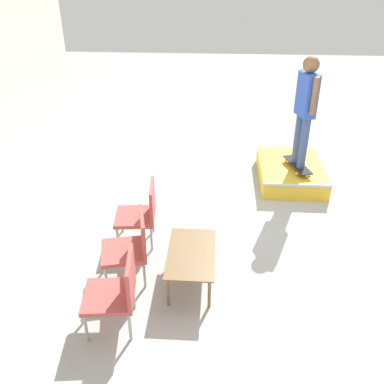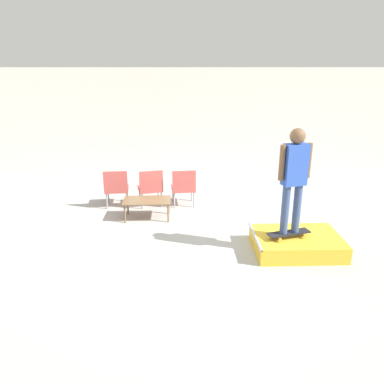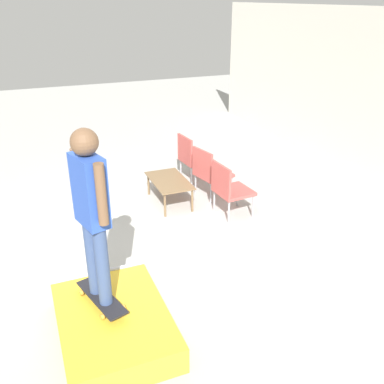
{
  "view_description": "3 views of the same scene",
  "coord_description": "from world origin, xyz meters",
  "px_view_note": "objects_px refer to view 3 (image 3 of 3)",
  "views": [
    {
      "loc": [
        -4.9,
        0.61,
        3.5
      ],
      "look_at": [
        0.12,
        0.93,
        0.63
      ],
      "focal_mm": 40.0,
      "sensor_mm": 36.0,
      "label": 1
    },
    {
      "loc": [
        -0.21,
        -6.44,
        3.06
      ],
      "look_at": [
        0.0,
        0.56,
        0.68
      ],
      "focal_mm": 35.0,
      "sensor_mm": 36.0,
      "label": 2
    },
    {
      "loc": [
        5.18,
        -1.19,
        3.15
      ],
      "look_at": [
        0.07,
        0.87,
        0.62
      ],
      "focal_mm": 40.0,
      "sensor_mm": 36.0,
      "label": 3
    }
  ],
  "objects_px": {
    "patio_chair_center": "(209,171)",
    "patio_chair_right": "(229,187)",
    "skate_ramp_box": "(114,324)",
    "skateboard_on_ramp": "(101,297)",
    "patio_chair_left": "(192,156)",
    "coffee_table": "(169,183)",
    "person_skater": "(91,205)"
  },
  "relations": [
    {
      "from": "patio_chair_center",
      "to": "patio_chair_right",
      "type": "bearing_deg",
      "value": 167.07
    },
    {
      "from": "skate_ramp_box",
      "to": "patio_chair_right",
      "type": "xyz_separation_m",
      "value": [
        -1.93,
        2.25,
        0.33
      ]
    },
    {
      "from": "patio_chair_center",
      "to": "skateboard_on_ramp",
      "type": "bearing_deg",
      "value": 124.35
    },
    {
      "from": "patio_chair_center",
      "to": "patio_chair_left",
      "type": "bearing_deg",
      "value": -12.65
    },
    {
      "from": "skate_ramp_box",
      "to": "patio_chair_center",
      "type": "xyz_separation_m",
      "value": [
        -2.67,
        2.25,
        0.33
      ]
    },
    {
      "from": "skate_ramp_box",
      "to": "skateboard_on_ramp",
      "type": "relative_size",
      "value": 1.92
    },
    {
      "from": "patio_chair_right",
      "to": "coffee_table",
      "type": "bearing_deg",
      "value": 37.65
    },
    {
      "from": "skateboard_on_ramp",
      "to": "patio_chair_left",
      "type": "xyz_separation_m",
      "value": [
        -3.26,
        2.32,
        0.1
      ]
    },
    {
      "from": "patio_chair_right",
      "to": "skateboard_on_ramp",
      "type": "bearing_deg",
      "value": 121.92
    },
    {
      "from": "skate_ramp_box",
      "to": "patio_chair_left",
      "type": "bearing_deg",
      "value": 146.8
    },
    {
      "from": "skateboard_on_ramp",
      "to": "coffee_table",
      "type": "bearing_deg",
      "value": 131.18
    },
    {
      "from": "coffee_table",
      "to": "patio_chair_right",
      "type": "xyz_separation_m",
      "value": [
        0.76,
        0.71,
        0.11
      ]
    },
    {
      "from": "skateboard_on_ramp",
      "to": "patio_chair_right",
      "type": "height_order",
      "value": "patio_chair_right"
    },
    {
      "from": "coffee_table",
      "to": "patio_chair_right",
      "type": "bearing_deg",
      "value": 42.91
    },
    {
      "from": "coffee_table",
      "to": "patio_chair_right",
      "type": "relative_size",
      "value": 1.13
    },
    {
      "from": "skateboard_on_ramp",
      "to": "person_skater",
      "type": "xyz_separation_m",
      "value": [
        -0.0,
        0.0,
        1.05
      ]
    },
    {
      "from": "skateboard_on_ramp",
      "to": "patio_chair_right",
      "type": "xyz_separation_m",
      "value": [
        -1.76,
        2.32,
        0.1
      ]
    },
    {
      "from": "patio_chair_left",
      "to": "patio_chair_center",
      "type": "distance_m",
      "value": 0.76
    },
    {
      "from": "skate_ramp_box",
      "to": "person_skater",
      "type": "distance_m",
      "value": 1.29
    },
    {
      "from": "coffee_table",
      "to": "patio_chair_right",
      "type": "distance_m",
      "value": 1.05
    },
    {
      "from": "patio_chair_right",
      "to": "person_skater",
      "type": "bearing_deg",
      "value": 121.92
    },
    {
      "from": "skate_ramp_box",
      "to": "patio_chair_right",
      "type": "distance_m",
      "value": 2.98
    },
    {
      "from": "patio_chair_center",
      "to": "coffee_table",
      "type": "bearing_deg",
      "value": 75.56
    },
    {
      "from": "person_skater",
      "to": "coffee_table",
      "type": "bearing_deg",
      "value": 132.14
    },
    {
      "from": "coffee_table",
      "to": "patio_chair_center",
      "type": "distance_m",
      "value": 0.72
    },
    {
      "from": "person_skater",
      "to": "patio_chair_center",
      "type": "distance_m",
      "value": 3.54
    },
    {
      "from": "skate_ramp_box",
      "to": "person_skater",
      "type": "relative_size",
      "value": 0.85
    },
    {
      "from": "patio_chair_right",
      "to": "skate_ramp_box",
      "type": "bearing_deg",
      "value": 125.39
    },
    {
      "from": "skate_ramp_box",
      "to": "coffee_table",
      "type": "xyz_separation_m",
      "value": [
        -2.69,
        1.54,
        0.22
      ]
    },
    {
      "from": "person_skater",
      "to": "coffee_table",
      "type": "distance_m",
      "value": 3.17
    },
    {
      "from": "skate_ramp_box",
      "to": "patio_chair_right",
      "type": "bearing_deg",
      "value": 130.65
    },
    {
      "from": "skate_ramp_box",
      "to": "person_skater",
      "type": "xyz_separation_m",
      "value": [
        -0.17,
        -0.07,
        1.28
      ]
    }
  ]
}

